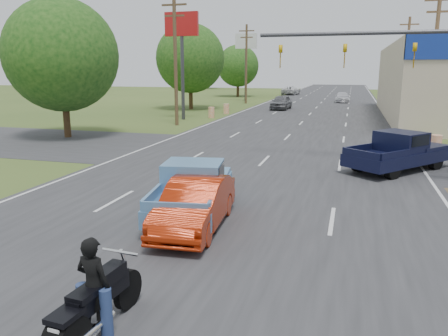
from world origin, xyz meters
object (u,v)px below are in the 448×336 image
(red_convertible, at_px, (195,205))
(navy_pickup, at_px, (400,151))
(motorcycle, at_px, (92,309))
(distant_car_white, at_px, (291,91))
(distant_car_silver, at_px, (342,97))
(rider, at_px, (94,291))
(distant_car_grey, at_px, (281,102))
(blue_pickup, at_px, (194,187))

(red_convertible, distance_m, navy_pickup, 11.30)
(navy_pickup, bearing_deg, motorcycle, -72.89)
(red_convertible, relative_size, distant_car_white, 0.80)
(red_convertible, distance_m, distant_car_silver, 51.47)
(rider, distance_m, distant_car_grey, 43.57)
(motorcycle, bearing_deg, navy_pickup, 72.60)
(rider, bearing_deg, navy_pickup, -107.48)
(red_convertible, bearing_deg, rider, -92.53)
(distant_car_grey, xyz_separation_m, distant_car_silver, (6.35, 13.25, -0.13))
(distant_car_white, bearing_deg, motorcycle, 102.11)
(distant_car_silver, bearing_deg, navy_pickup, -86.35)
(rider, height_order, distant_car_grey, rider)
(distant_car_grey, relative_size, distant_car_silver, 1.02)
(distant_car_grey, bearing_deg, distant_car_silver, 67.07)
(navy_pickup, bearing_deg, rider, -72.97)
(rider, relative_size, distant_car_white, 0.31)
(navy_pickup, relative_size, distant_car_silver, 1.16)
(blue_pickup, xyz_separation_m, distant_car_grey, (-3.04, 36.84, -0.03))
(distant_car_silver, bearing_deg, blue_pickup, -94.81)
(navy_pickup, bearing_deg, distant_car_grey, 148.36)
(blue_pickup, distance_m, distant_car_grey, 36.96)
(distant_car_white, bearing_deg, red_convertible, 102.41)
(motorcycle, distance_m, distant_car_grey, 43.64)
(motorcycle, bearing_deg, distant_car_white, 100.17)
(navy_pickup, relative_size, distant_car_grey, 1.14)
(red_convertible, xyz_separation_m, distant_car_white, (-6.42, 67.57, 0.04))
(distant_car_grey, height_order, distant_car_white, distant_car_grey)
(rider, xyz_separation_m, navy_pickup, (6.09, 14.69, 0.04))
(motorcycle, bearing_deg, rider, 90.00)
(blue_pickup, distance_m, distant_car_silver, 50.19)
(motorcycle, relative_size, distant_car_grey, 0.52)
(red_convertible, xyz_separation_m, distant_car_silver, (2.78, 51.40, -0.03))
(distant_car_silver, bearing_deg, rider, -93.71)
(navy_pickup, relative_size, distant_car_white, 1.00)
(rider, height_order, distant_car_white, rider)
(navy_pickup, bearing_deg, distant_car_white, 141.81)
(motorcycle, distance_m, rider, 0.30)
(motorcycle, height_order, distant_car_grey, distant_car_grey)
(distant_car_silver, bearing_deg, distant_car_white, 118.61)
(red_convertible, bearing_deg, distant_car_white, 91.38)
(blue_pickup, relative_size, distant_car_white, 0.97)
(red_convertible, height_order, blue_pickup, blue_pickup)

